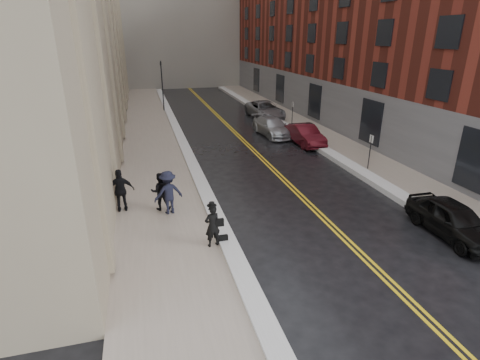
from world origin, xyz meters
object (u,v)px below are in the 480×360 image
car_maroon (305,135)px  pedestrian_c (121,190)px  pedestrian_main (212,226)px  car_silver_near (272,127)px  car_silver_far (265,110)px  pedestrian_b (168,192)px  pedestrian_a (160,191)px  car_black (453,220)px

car_maroon → pedestrian_c: (-12.85, -8.64, 0.41)m
car_maroon → pedestrian_main: pedestrian_main is taller
pedestrian_main → car_silver_near: bearing=-131.2°
car_silver_near → car_silver_far: car_silver_far is taller
pedestrian_b → pedestrian_c: 2.19m
car_silver_near → pedestrian_c: bearing=-140.1°
car_silver_far → pedestrian_b: pedestrian_b is taller
car_maroon → car_silver_far: size_ratio=0.77×
pedestrian_main → car_maroon: bearing=-141.1°
pedestrian_main → pedestrian_a: bearing=-80.5°
pedestrian_main → pedestrian_b: pedestrian_b is taller
pedestrian_a → pedestrian_c: pedestrian_c is taller
pedestrian_main → pedestrian_c: size_ratio=0.84×
car_black → car_silver_far: car_silver_far is taller
pedestrian_main → pedestrian_a: (-1.68, 3.77, 0.05)m
pedestrian_main → pedestrian_b: bearing=-82.1°
car_silver_far → pedestrian_a: bearing=-122.2°
car_silver_far → pedestrian_main: bearing=-114.2°
car_silver_far → pedestrian_b: size_ratio=2.91×
car_maroon → pedestrian_c: 15.49m
car_black → car_maroon: bearing=91.9°
car_black → car_silver_near: 17.40m
car_black → car_silver_near: bearing=96.6°
car_black → pedestrian_c: size_ratio=2.13×
pedestrian_a → car_silver_far: bearing=-118.3°
pedestrian_main → pedestrian_a: 4.13m
car_black → pedestrian_a: 12.44m
car_maroon → pedestrian_a: pedestrian_a is taller
pedestrian_a → pedestrian_c: bearing=-6.7°
pedestrian_c → pedestrian_a: bearing=167.9°
car_silver_near → pedestrian_main: bearing=-122.9°
car_maroon → car_silver_near: 3.47m
car_maroon → pedestrian_b: size_ratio=2.23×
car_maroon → pedestrian_a: bearing=-142.3°
pedestrian_main → car_silver_far: bearing=-127.5°
car_maroon → car_silver_far: bearing=88.3°
pedestrian_c → car_black: bearing=154.3°
car_maroon → car_silver_near: (-1.45, 3.16, -0.02)m
pedestrian_main → car_black: bearing=156.8°
car_silver_near → pedestrian_main: 17.76m
pedestrian_b → pedestrian_c: (-2.05, 0.78, -0.00)m
pedestrian_a → pedestrian_b: 0.60m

